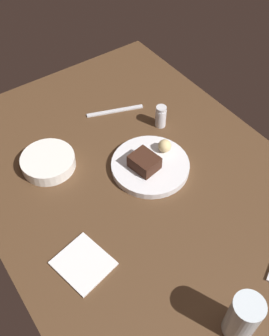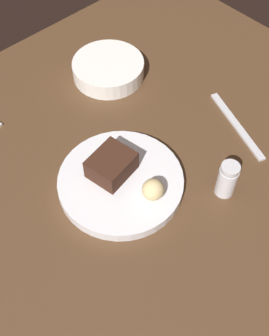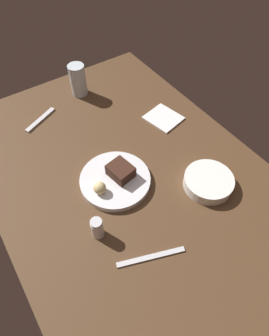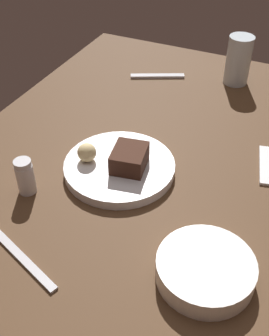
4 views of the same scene
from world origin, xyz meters
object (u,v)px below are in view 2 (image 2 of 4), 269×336
Objects in this scene: salt_shaker at (227,179)px; bread_roll at (153,190)px; chocolate_cake_slice at (112,165)px; butter_knife at (237,125)px; dessert_plate at (121,182)px; side_bowl at (108,69)px.

bread_roll is at bearing 147.14° from salt_shaker.
bread_roll is (1.81, -8.67, -0.10)cm from chocolate_cake_slice.
butter_knife is at bearing 30.89° from salt_shaker.
side_bowl is (17.67, 23.74, 0.82)cm from dessert_plate.
butter_knife is (26.68, -5.27, -0.77)cm from dessert_plate.
salt_shaker reaches higher than bread_roll.
bread_roll is 0.20× the size of butter_knife.
side_bowl reaches higher than dessert_plate.
chocolate_cake_slice reaches higher than side_bowl.
chocolate_cake_slice is at bearing -129.54° from side_bowl.
dessert_plate is 1.45× the size of side_bowl.
butter_knife is at bearing -72.74° from side_bowl.
side_bowl is 0.82× the size of butter_knife.
dessert_plate is at bearing 133.30° from salt_shaker.
salt_shaker is 0.39× the size of butter_knife.
side_bowl is (15.94, 30.17, -2.14)cm from bread_roll.
chocolate_cake_slice is at bearing 129.14° from salt_shaker.
salt_shaker reaches higher than chocolate_cake_slice.
chocolate_cake_slice is 1.03× the size of salt_shaker.
dessert_plate is 1.19× the size of butter_knife.
bread_roll is (1.73, -6.43, 2.96)cm from dessert_plate.
dessert_plate reaches higher than butter_knife.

